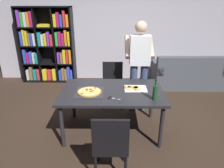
{
  "coord_description": "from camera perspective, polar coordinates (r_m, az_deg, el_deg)",
  "views": [
    {
      "loc": [
        0.04,
        -3.0,
        2.09
      ],
      "look_at": [
        0.0,
        0.15,
        0.8
      ],
      "focal_mm": 33.04,
      "sensor_mm": 36.0,
      "label": 1
    }
  ],
  "objects": [
    {
      "name": "pepperoni_pizza_on_tray",
      "position": [
        3.22,
        -6.26,
        -2.21
      ],
      "size": [
        0.43,
        0.43,
        0.04
      ],
      "color": "#2D2D33",
      "rests_on": "dining_table"
    },
    {
      "name": "couch",
      "position": [
        5.61,
        20.08,
        2.34
      ],
      "size": [
        1.71,
        0.86,
        0.85
      ],
      "color": "#4C515B",
      "rests_on": "ground_plane"
    },
    {
      "name": "person_serving_pizza",
      "position": [
        3.96,
        7.59,
        6.1
      ],
      "size": [
        0.55,
        0.54,
        1.75
      ],
      "color": "#38476B",
      "rests_on": "ground_plane"
    },
    {
      "name": "pizza_slices_on_towel",
      "position": [
        3.36,
        6.09,
        -1.16
      ],
      "size": [
        0.36,
        0.28,
        0.03
      ],
      "color": "white",
      "rests_on": "dining_table"
    },
    {
      "name": "chair_near_camera",
      "position": [
        2.55,
        -0.37,
        -16.03
      ],
      "size": [
        0.42,
        0.42,
        0.9
      ],
      "color": "black",
      "rests_on": "ground_plane"
    },
    {
      "name": "chair_far_side",
      "position": [
        4.3,
        0.16,
        0.76
      ],
      "size": [
        0.42,
        0.42,
        0.9
      ],
      "color": "black",
      "rests_on": "ground_plane"
    },
    {
      "name": "kitchen_scissors",
      "position": [
        3.03,
        -0.03,
        -3.9
      ],
      "size": [
        0.2,
        0.12,
        0.01
      ],
      "color": "silver",
      "rests_on": "dining_table"
    },
    {
      "name": "wine_bottle",
      "position": [
        3.01,
        11.81,
        -2.22
      ],
      "size": [
        0.07,
        0.07,
        0.32
      ],
      "color": "#194723",
      "rests_on": "dining_table"
    },
    {
      "name": "bookshelf",
      "position": [
        5.77,
        -17.42,
        9.88
      ],
      "size": [
        1.4,
        0.35,
        1.95
      ],
      "color": "black",
      "rests_on": "ground_plane"
    },
    {
      "name": "back_wall",
      "position": [
        5.64,
        0.36,
        15.27
      ],
      "size": [
        6.4,
        0.1,
        2.8
      ],
      "primitive_type": "cube",
      "color": "#BCB7C6",
      "rests_on": "ground_plane"
    },
    {
      "name": "ground_plane",
      "position": [
        3.66,
        -0.03,
        -12.58
      ],
      "size": [
        12.0,
        12.0,
        0.0
      ],
      "primitive_type": "plane",
      "color": "#38281E"
    },
    {
      "name": "dining_table",
      "position": [
        3.32,
        -0.04,
        -2.9
      ],
      "size": [
        1.63,
        1.03,
        0.75
      ],
      "color": "#232328",
      "rests_on": "ground_plane"
    }
  ]
}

